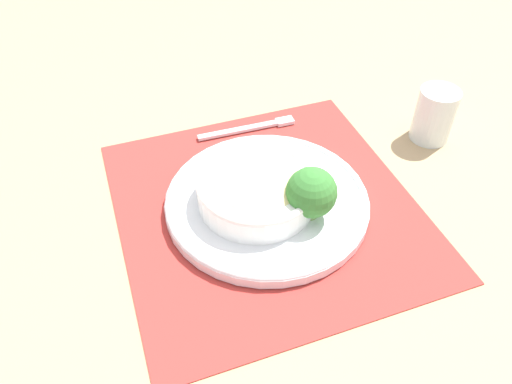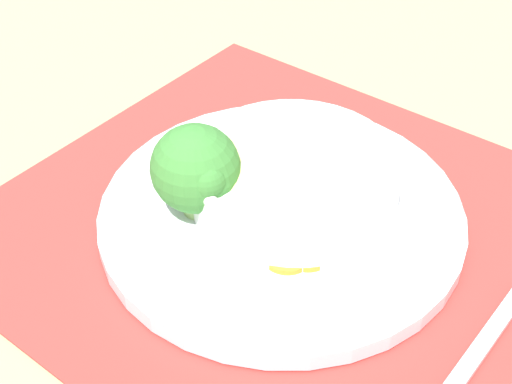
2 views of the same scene
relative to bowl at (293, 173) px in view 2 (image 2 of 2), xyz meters
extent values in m
plane|color=tan|center=(0.00, 0.02, -0.05)|extent=(4.00, 4.00, 0.00)
cube|color=#B2332D|center=(0.00, 0.02, -0.04)|extent=(0.48, 0.46, 0.00)
cylinder|color=silver|center=(0.00, 0.02, -0.03)|extent=(0.31, 0.31, 0.02)
torus|color=silver|center=(0.00, 0.02, -0.03)|extent=(0.31, 0.31, 0.01)
cylinder|color=white|center=(0.00, 0.00, -0.01)|extent=(0.18, 0.18, 0.04)
torus|color=white|center=(0.00, 0.00, 0.01)|extent=(0.18, 0.18, 0.01)
ellipsoid|color=beige|center=(0.00, 0.00, 0.00)|extent=(0.15, 0.15, 0.04)
cylinder|color=#84AD5B|center=(0.05, 0.06, -0.02)|extent=(0.03, 0.03, 0.02)
sphere|color=#387A33|center=(0.05, 0.06, 0.02)|extent=(0.07, 0.07, 0.07)
sphere|color=#387A33|center=(0.03, 0.07, 0.02)|extent=(0.03, 0.03, 0.03)
sphere|color=#387A33|center=(0.07, 0.06, 0.02)|extent=(0.03, 0.03, 0.03)
cylinder|color=orange|center=(-0.04, 0.06, -0.02)|extent=(0.04, 0.04, 0.01)
cylinder|color=orange|center=(-0.05, 0.05, -0.02)|extent=(0.04, 0.04, 0.01)
cylinder|color=orange|center=(-0.06, 0.03, -0.02)|extent=(0.04, 0.04, 0.01)
cylinder|color=orange|center=(-0.06, 0.02, -0.02)|extent=(0.04, 0.04, 0.01)
cube|color=silver|center=(-0.20, 0.04, -0.04)|extent=(0.01, 0.18, 0.01)
camera|label=1|loc=(0.51, -0.17, 0.51)|focal=35.00mm
camera|label=2|loc=(-0.27, 0.39, 0.38)|focal=50.00mm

